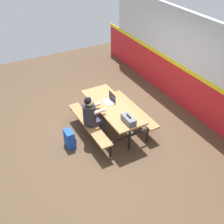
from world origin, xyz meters
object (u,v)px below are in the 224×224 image
laptop_silver (110,100)px  toolbox_grey (128,119)px  student_nearer (92,115)px  backpack_dark (70,139)px  picnic_table_main (112,111)px

laptop_silver → toolbox_grey: size_ratio=0.81×
student_nearer → toolbox_grey: size_ratio=3.02×
laptop_silver → student_nearer: bearing=-67.0°
laptop_silver → backpack_dark: size_ratio=0.74×
student_nearer → toolbox_grey: (0.67, 0.57, 0.10)m
student_nearer → laptop_silver: student_nearer is taller
student_nearer → backpack_dark: 0.78m
laptop_silver → toolbox_grey: bearing=-1.3°
backpack_dark → picnic_table_main: bearing=93.5°
toolbox_grey → picnic_table_main: bearing=-179.0°
picnic_table_main → toolbox_grey: 0.78m
student_nearer → laptop_silver: 0.65m
picnic_table_main → laptop_silver: 0.28m
student_nearer → laptop_silver: bearing=113.0°
student_nearer → laptop_silver: size_ratio=3.73×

